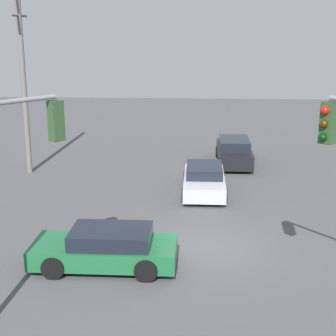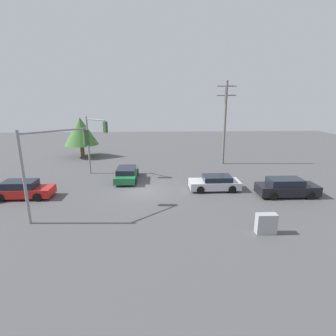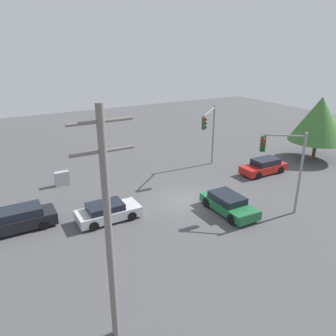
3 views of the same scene
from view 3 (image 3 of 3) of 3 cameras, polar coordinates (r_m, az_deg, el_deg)
ground_plane at (r=25.33m, az=3.04°, el=-5.63°), size 80.00×80.00×0.00m
sedan_green at (r=23.77m, az=10.47°, el=-6.13°), size 2.03×4.52×1.28m
sedan_dark at (r=23.34m, az=-24.67°, el=-8.15°), size 4.75×1.92×1.47m
sedan_silver at (r=22.72m, az=-10.44°, el=-7.49°), size 4.27×1.96×1.26m
sedan_red at (r=31.53m, az=16.37°, el=0.27°), size 4.49×1.87×1.39m
traffic_signal_main at (r=23.44m, az=19.72°, el=1.44°), size 2.44×1.94×5.87m
traffic_signal_cross at (r=30.45m, az=7.30°, el=6.99°), size 3.48×3.06×5.90m
utility_pole_tall at (r=12.17m, az=-10.36°, el=-10.15°), size 2.20×0.28×9.53m
electrical_cabinet at (r=29.11m, az=-17.97°, el=-1.75°), size 1.17×0.51×1.21m
tree_left at (r=36.65m, az=24.87°, el=7.71°), size 5.66×5.66×6.44m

